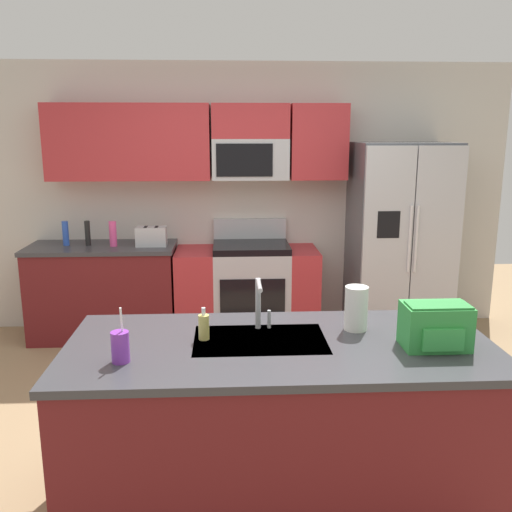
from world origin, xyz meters
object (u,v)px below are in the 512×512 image
at_px(refrigerator, 399,241).
at_px(toaster, 151,236).
at_px(bottle_blue, 66,233).
at_px(backpack, 436,325).
at_px(drink_cup_purple, 120,347).
at_px(soap_dispenser, 204,327).
at_px(paper_towel_roll, 356,308).
at_px(pepper_mill, 88,233).
at_px(sink_faucet, 259,300).
at_px(range_oven, 247,290).
at_px(bottle_pink, 113,234).

relative_size(refrigerator, toaster, 6.61).
bearing_deg(bottle_blue, backpack, -46.38).
xyz_separation_m(drink_cup_purple, soap_dispenser, (0.37, 0.27, -0.01)).
distance_m(refrigerator, paper_towel_roll, 2.49).
bearing_deg(pepper_mill, toaster, -4.77).
bearing_deg(toaster, backpack, -56.31).
relative_size(refrigerator, sink_faucet, 6.56).
xyz_separation_m(toaster, soap_dispenser, (0.58, -2.42, -0.02)).
height_order(range_oven, soap_dispenser, range_oven).
height_order(bottle_pink, paper_towel_roll, paper_towel_roll).
distance_m(refrigerator, sink_faucet, 2.72).
bearing_deg(refrigerator, bottle_pink, 179.52).
xyz_separation_m(range_oven, bottle_blue, (-1.71, 0.02, 0.57)).
bearing_deg(backpack, drink_cup_purple, -176.39).
distance_m(refrigerator, toaster, 2.35).
bearing_deg(drink_cup_purple, pepper_mill, 106.42).
height_order(bottle_pink, backpack, bottle_pink).
bearing_deg(soap_dispenser, bottle_blue, 119.20).
bearing_deg(soap_dispenser, range_oven, 82.76).
height_order(range_oven, pepper_mill, pepper_mill).
bearing_deg(sink_faucet, range_oven, 89.51).
bearing_deg(refrigerator, sink_faucet, -122.94).
xyz_separation_m(sink_faucet, paper_towel_roll, (0.52, -0.02, -0.05)).
height_order(bottle_pink, sink_faucet, sink_faucet).
height_order(refrigerator, pepper_mill, refrigerator).
distance_m(bottle_pink, backpack, 3.33).
xyz_separation_m(toaster, paper_towel_roll, (1.40, -2.32, 0.03)).
bearing_deg(backpack, pepper_mill, 131.37).
distance_m(refrigerator, pepper_mill, 2.95).
xyz_separation_m(range_oven, toaster, (-0.90, -0.05, 0.55)).
relative_size(range_oven, backpack, 4.25).
xyz_separation_m(soap_dispenser, backpack, (1.15, -0.17, 0.05)).
xyz_separation_m(range_oven, sink_faucet, (-0.02, -2.35, 0.62)).
xyz_separation_m(pepper_mill, paper_towel_roll, (2.00, -2.37, 0.00)).
bearing_deg(paper_towel_roll, bottle_pink, 127.01).
xyz_separation_m(sink_faucet, backpack, (0.85, -0.30, -0.05)).
bearing_deg(soap_dispenser, refrigerator, 53.60).
relative_size(soap_dispenser, paper_towel_roll, 0.71).
xyz_separation_m(bottle_pink, backpack, (2.08, -2.60, -0.00)).
bearing_deg(drink_cup_purple, soap_dispenser, 35.75).
bearing_deg(soap_dispenser, drink_cup_purple, -144.25).
distance_m(range_oven, toaster, 1.05).
bearing_deg(drink_cup_purple, toaster, 94.44).
bearing_deg(backpack, soap_dispenser, 171.38).
bearing_deg(drink_cup_purple, range_oven, 75.90).
xyz_separation_m(refrigerator, bottle_pink, (-2.71, 0.02, 0.09)).
height_order(soap_dispenser, paper_towel_roll, paper_towel_roll).
bearing_deg(bottle_pink, bottle_blue, 171.85).
relative_size(range_oven, refrigerator, 0.74).
distance_m(soap_dispenser, paper_towel_roll, 0.82).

